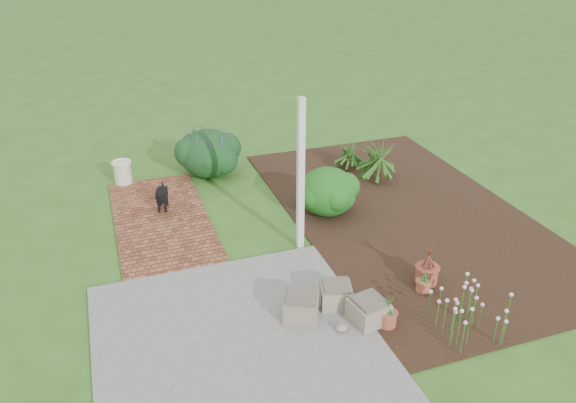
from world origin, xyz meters
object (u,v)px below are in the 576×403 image
object	(u,v)px
cream_ceramic_urn	(123,173)
stone_trough_near	(368,311)
black_dog	(162,195)
evergreen_shrub	(327,190)

from	to	relation	value
cream_ceramic_urn	stone_trough_near	bearing A→B (deg)	-63.91
black_dog	evergreen_shrub	xyz separation A→B (m)	(2.78, -1.05, 0.13)
stone_trough_near	cream_ceramic_urn	size ratio (longest dim) A/B	0.98
stone_trough_near	black_dog	xyz separation A→B (m)	(-2.10, 4.05, 0.15)
cream_ceramic_urn	evergreen_shrub	size ratio (longest dim) A/B	0.44
evergreen_shrub	black_dog	bearing A→B (deg)	159.38
cream_ceramic_urn	evergreen_shrub	xyz separation A→B (m)	(3.35, -2.46, 0.20)
stone_trough_near	black_dog	distance (m)	4.56
stone_trough_near	evergreen_shrub	size ratio (longest dim) A/B	0.43
stone_trough_near	evergreen_shrub	bearing A→B (deg)	77.29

